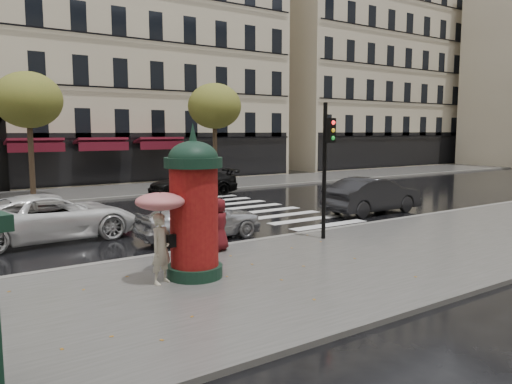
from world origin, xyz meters
TOP-DOWN VIEW (x-y plane):
  - ground at (0.00, 0.00)m, footprint 160.00×160.00m
  - near_sidewalk at (0.00, -0.50)m, footprint 90.00×7.00m
  - far_sidewalk at (0.00, 19.00)m, footprint 90.00×6.00m
  - near_kerb at (0.00, 3.00)m, footprint 90.00×0.25m
  - far_kerb at (0.00, 16.00)m, footprint 90.00×0.25m
  - zebra_crossing at (6.00, 9.60)m, footprint 3.60×11.75m
  - bldg_far_corner at (6.00, 30.00)m, footprint 26.00×14.00m
  - bldg_far_right at (34.00, 30.00)m, footprint 24.00×14.00m
  - tree_far_left at (-2.00, 18.00)m, footprint 3.40×3.40m
  - tree_far_right at (9.00, 18.00)m, footprint 3.40×3.40m
  - woman_umbrella at (-2.55, 0.40)m, footprint 1.13×1.13m
  - woman_red at (-0.84, 2.40)m, footprint 0.82×0.67m
  - man_burgundy at (0.15, 2.40)m, footprint 0.89×0.76m
  - morris_column at (-1.68, 0.44)m, footprint 1.37×1.37m
  - traffic_light at (3.80, 1.83)m, footprint 0.29×0.42m
  - car_silver at (0.68, 4.61)m, footprint 4.24×1.71m
  - car_darkgrey at (9.57, 5.06)m, footprint 4.80×1.72m
  - car_white at (-3.44, 7.23)m, footprint 5.68×2.80m
  - car_black at (5.80, 14.97)m, footprint 5.26×2.57m

SIDE VIEW (x-z plane):
  - ground at x=0.00m, z-range 0.00..0.00m
  - zebra_crossing at x=6.00m, z-range 0.00..0.01m
  - near_sidewalk at x=0.00m, z-range 0.00..0.12m
  - far_sidewalk at x=0.00m, z-range 0.00..0.12m
  - near_kerb at x=0.00m, z-range 0.00..0.14m
  - far_kerb at x=0.00m, z-range 0.00..0.14m
  - car_silver at x=0.68m, z-range 0.00..1.45m
  - car_black at x=5.80m, z-range 0.00..1.47m
  - car_white at x=-3.44m, z-range 0.00..1.55m
  - car_darkgrey at x=9.57m, z-range 0.00..1.58m
  - man_burgundy at x=0.15m, z-range 0.12..1.66m
  - woman_red at x=-0.84m, z-range 0.12..1.68m
  - woman_umbrella at x=-2.55m, z-range 0.47..2.64m
  - morris_column at x=-1.68m, z-range 0.04..3.72m
  - traffic_light at x=3.80m, z-range 0.59..4.97m
  - tree_far_left at x=-2.00m, z-range 1.85..8.49m
  - tree_far_right at x=9.00m, z-range 1.85..8.49m
  - bldg_far_corner at x=6.00m, z-range -0.14..22.76m
  - bldg_far_right at x=34.00m, z-range -0.14..22.76m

